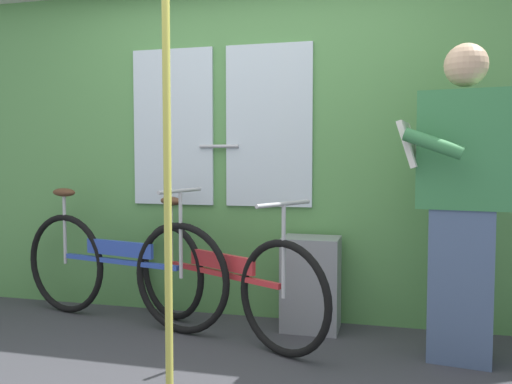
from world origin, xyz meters
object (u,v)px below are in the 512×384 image
Objects in this scene: bicycle_leaning_behind at (221,279)px; handrail_pole at (167,150)px; trash_bin_by_wall at (311,283)px; bicycle_near_door at (119,267)px; passenger_reading_newspaper at (461,196)px.

handrail_pole is (0.05, -0.91, 0.79)m from bicycle_leaning_behind.
handrail_pole is at bearing -112.36° from trash_bin_by_wall.
bicycle_leaning_behind is 2.47× the size of trash_bin_by_wall.
handrail_pole is (0.80, -0.99, 0.77)m from bicycle_near_door.
passenger_reading_newspaper reaches higher than trash_bin_by_wall.
bicycle_near_door is at bearing 3.70° from passenger_reading_newspaper.
passenger_reading_newspaper reaches higher than bicycle_near_door.
bicycle_leaning_behind is (0.75, -0.09, -0.02)m from bicycle_near_door.
handrail_pole reaches higher than passenger_reading_newspaper.
trash_bin_by_wall is (1.28, 0.17, -0.08)m from bicycle_near_door.
bicycle_near_door is 1.30m from trash_bin_by_wall.
bicycle_near_door is 0.73× the size of handrail_pole.
bicycle_near_door is 1.13× the size of bicycle_leaning_behind.
trash_bin_by_wall is at bearing -13.62° from passenger_reading_newspaper.
bicycle_near_door is 0.76m from bicycle_leaning_behind.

